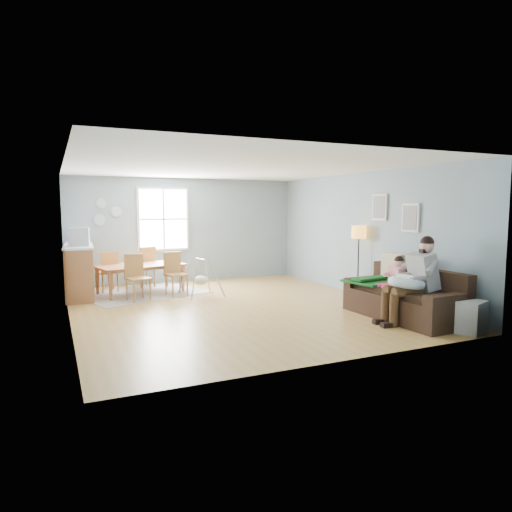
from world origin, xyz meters
name	(u,v)px	position (x,y,z in m)	size (l,w,h in m)	color
room	(235,182)	(0.00, 0.00, 2.42)	(8.40, 9.40, 3.90)	#AE863D
window	(163,219)	(-0.60, 3.46, 1.65)	(1.32, 0.08, 1.62)	silver
pictures	(394,212)	(2.97, -1.05, 1.85)	(0.05, 1.34, 0.74)	silver
wall_plates	(106,212)	(-2.00, 3.47, 1.83)	(0.67, 0.02, 0.66)	#93AAB0
sofa	(406,301)	(2.41, -2.06, 0.31)	(1.00, 2.21, 0.89)	black
green_throw	(375,281)	(2.30, -1.33, 0.56)	(1.00, 0.82, 0.04)	#135423
beige_pillow	(393,268)	(2.62, -1.48, 0.81)	(0.15, 0.54, 0.54)	#B7AE8C
father	(414,277)	(2.28, -2.37, 0.78)	(1.08, 0.53, 1.47)	gray
nursing_pillow	(406,283)	(2.11, -2.38, 0.69)	(0.60, 0.60, 0.16)	silver
infant	(405,278)	(2.11, -2.34, 0.77)	(0.18, 0.40, 0.14)	white
toddler	(394,275)	(2.32, -1.85, 0.74)	(0.54, 0.27, 0.85)	white
floor_lamp	(359,238)	(2.80, -0.15, 1.29)	(0.31, 0.31, 1.56)	black
storage_cube	(469,317)	(2.63, -3.20, 0.25)	(0.56, 0.53, 0.51)	silver
rug	(142,293)	(-1.41, 2.21, 0.01)	(2.58, 1.96, 0.01)	#9D958F
dining_table	(141,279)	(-1.41, 2.21, 0.33)	(1.87, 1.05, 0.66)	brown
chair_sw	(136,274)	(-1.64, 1.46, 0.56)	(0.54, 0.54, 0.98)	#905C31
chair_se	(175,270)	(-0.76, 1.76, 0.55)	(0.51, 0.51, 0.96)	#905C31
chair_nw	(109,269)	(-2.07, 2.66, 0.54)	(0.50, 0.50, 0.94)	#905C31
chair_ne	(146,264)	(-1.17, 2.96, 0.58)	(0.58, 0.58, 1.00)	#905C31
counter	(79,270)	(-2.70, 2.50, 0.58)	(0.71, 2.06, 1.14)	brown
monitor	(79,237)	(-2.71, 2.11, 1.33)	(0.44, 0.42, 0.38)	#A5A5AA
baby_swing	(201,279)	(-0.28, 1.36, 0.37)	(0.89, 0.90, 0.83)	#A5A5AA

